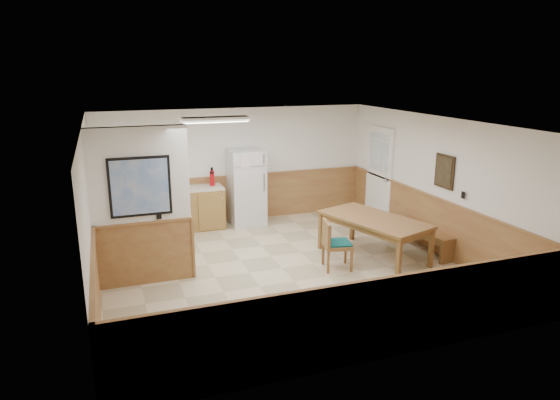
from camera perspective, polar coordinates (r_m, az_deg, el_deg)
name	(u,v)px	position (r m, az deg, el deg)	size (l,w,h in m)	color
ground	(282,268)	(8.66, 0.24, -7.78)	(6.00, 6.00, 0.00)	beige
ceiling	(282,122)	(8.03, 0.26, 8.89)	(6.00, 6.00, 0.02)	white
back_wall	(236,165)	(11.06, -5.08, 3.97)	(6.00, 0.02, 2.50)	white
right_wall	(434,184)	(9.67, 17.21, 1.76)	(0.02, 6.00, 2.50)	white
left_wall	(89,216)	(7.80, -20.95, -1.68)	(0.02, 6.00, 2.50)	white
wainscot_back	(237,198)	(11.20, -4.96, 0.19)	(6.00, 0.04, 1.00)	#A37C41
wainscot_right	(430,223)	(9.85, 16.78, -2.50)	(0.04, 6.00, 1.00)	#A37C41
wainscot_left	(96,263)	(8.03, -20.31, -6.80)	(0.04, 6.00, 1.00)	#A37C41
partition_wall	(141,209)	(8.00, -15.57, -0.95)	(1.50, 0.20, 2.50)	white
kitchen_counter	(185,208)	(10.70, -10.81, -0.96)	(2.20, 0.61, 1.00)	olive
exterior_door	(379,174)	(11.23, 11.23, 2.88)	(0.07, 1.02, 2.15)	white
kitchen_window	(136,158)	(10.66, -16.10, 4.67)	(0.80, 0.04, 1.00)	white
wall_painting	(444,171)	(9.36, 18.27, 3.12)	(0.04, 0.50, 0.60)	#2E2112
fluorescent_fixture	(215,119)	(9.06, -7.42, 9.12)	(1.20, 0.30, 0.09)	white
refrigerator	(246,187)	(10.83, -3.87, 1.46)	(0.73, 0.72, 1.65)	silver
dining_table	(374,223)	(9.06, 10.70, -2.57)	(1.56, 2.18, 0.75)	brown
dining_bench	(420,232)	(9.78, 15.68, -3.50)	(0.51, 1.66, 0.45)	brown
dining_chair	(332,241)	(8.52, 6.01, -4.70)	(0.72, 0.56, 0.85)	brown
fire_extinguisher	(212,178)	(10.67, -7.77, 2.53)	(0.12, 0.12, 0.40)	red
soap_bottle	(130,187)	(10.48, -16.77, 1.45)	(0.07, 0.07, 0.23)	#177F2E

